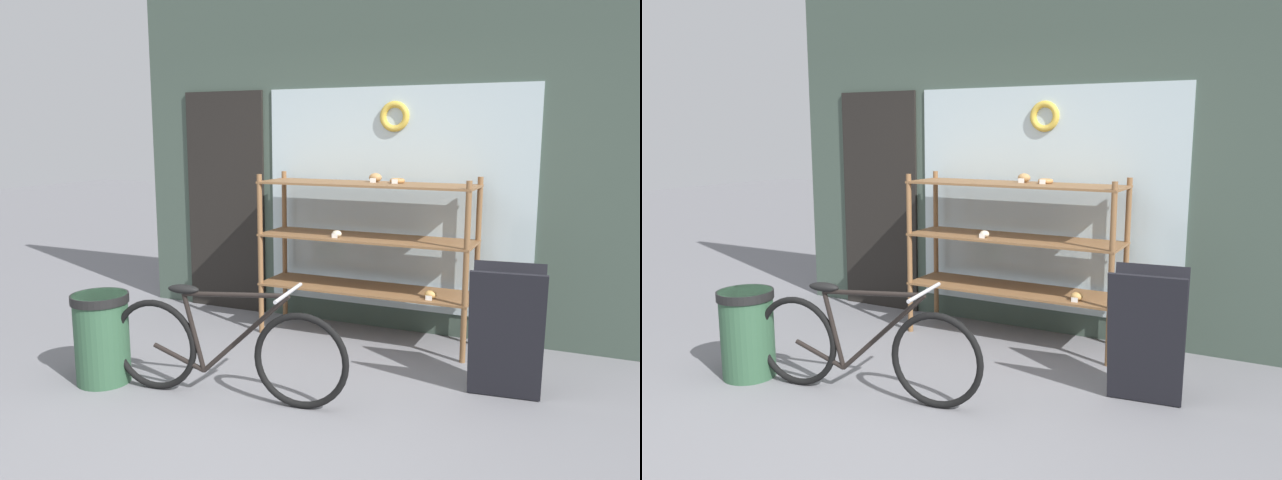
# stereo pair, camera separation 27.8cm
# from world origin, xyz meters

# --- Properties ---
(ground_plane) EXTENTS (30.00, 30.00, 0.00)m
(ground_plane) POSITION_xyz_m (0.00, 0.00, 0.00)
(ground_plane) COLOR slate
(storefront_facade) EXTENTS (4.70, 0.13, 3.64)m
(storefront_facade) POSITION_xyz_m (-0.04, 2.41, 1.76)
(storefront_facade) COLOR #3D4C42
(storefront_facade) RESTS_ON ground_plane
(display_case) EXTENTS (1.79, 0.49, 1.39)m
(display_case) POSITION_xyz_m (0.08, 2.03, 0.84)
(display_case) COLOR brown
(display_case) RESTS_ON ground_plane
(bicycle) EXTENTS (1.65, 0.46, 0.76)m
(bicycle) POSITION_xyz_m (-0.34, 0.52, 0.34)
(bicycle) COLOR black
(bicycle) RESTS_ON ground_plane
(sandwich_board) EXTENTS (0.50, 0.43, 0.87)m
(sandwich_board) POSITION_xyz_m (1.32, 1.28, 0.44)
(sandwich_board) COLOR black
(sandwich_board) RESTS_ON ground_plane
(trash_bin) EXTENTS (0.39, 0.39, 0.63)m
(trash_bin) POSITION_xyz_m (-1.26, 0.40, 0.34)
(trash_bin) COLOR #2D5138
(trash_bin) RESTS_ON ground_plane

